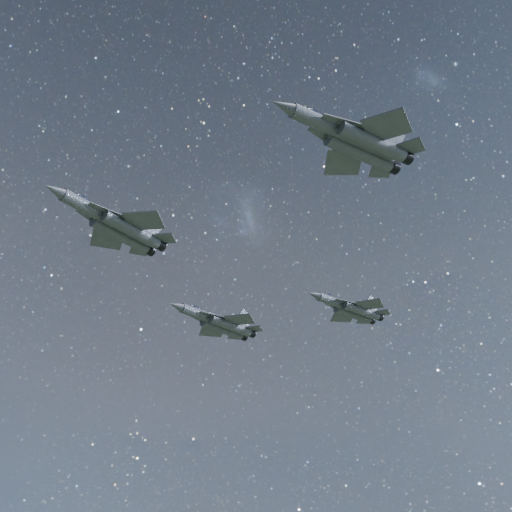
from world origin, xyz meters
TOP-DOWN VIEW (x-y plane):
  - jet_lead at (-23.31, 0.30)m, footprint 18.02×12.00m
  - jet_left at (2.30, 21.41)m, footprint 18.51×12.64m
  - jet_right at (-5.78, -24.85)m, footprint 18.38×13.10m
  - jet_slot at (18.58, 6.30)m, footprint 16.15×11.31m

SIDE VIEW (x-z plane):
  - jet_lead at x=-23.31m, z-range 150.77..155.34m
  - jet_left at x=2.30m, z-range 150.90..155.55m
  - jet_slot at x=18.58m, z-range 151.77..155.84m
  - jet_right at x=-5.78m, z-range 153.70..158.39m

